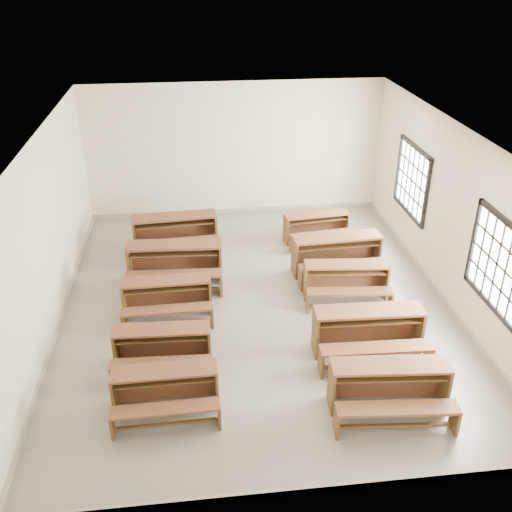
{
  "coord_description": "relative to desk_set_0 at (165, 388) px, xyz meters",
  "views": [
    {
      "loc": [
        -1.05,
        -8.82,
        5.74
      ],
      "look_at": [
        0.0,
        0.0,
        1.0
      ],
      "focal_mm": 40.0,
      "sensor_mm": 36.0,
      "label": 1
    }
  ],
  "objects": [
    {
      "name": "desk_set_6",
      "position": [
        3.19,
        0.94,
        0.07
      ],
      "size": [
        1.76,
        0.96,
        0.78
      ],
      "rotation": [
        0.0,
        0.0,
        -0.03
      ],
      "color": "brown",
      "rests_on": "ground"
    },
    {
      "name": "desk_set_9",
      "position": [
        3.24,
        5.02,
        -0.01
      ],
      "size": [
        1.51,
        0.9,
        0.64
      ],
      "rotation": [
        0.0,
        0.0,
        0.12
      ],
      "color": "brown",
      "rests_on": "ground"
    },
    {
      "name": "desk_set_0",
      "position": [
        0.0,
        0.0,
        0.0
      ],
      "size": [
        1.48,
        0.78,
        0.66
      ],
      "rotation": [
        0.0,
        0.0,
        0.02
      ],
      "color": "brown",
      "rests_on": "ground"
    },
    {
      "name": "desk_set_1",
      "position": [
        -0.06,
        0.98,
        0.01
      ],
      "size": [
        1.52,
        0.84,
        0.67
      ],
      "rotation": [
        0.0,
        0.0,
        -0.04
      ],
      "color": "brown",
      "rests_on": "ground"
    },
    {
      "name": "desk_set_2",
      "position": [
        -0.02,
        2.41,
        0.02
      ],
      "size": [
        1.57,
        0.84,
        0.7
      ],
      "rotation": [
        0.0,
        0.0,
        0.02
      ],
      "color": "brown",
      "rests_on": "ground"
    },
    {
      "name": "desk_set_8",
      "position": [
        3.33,
        3.55,
        0.07
      ],
      "size": [
        1.8,
        1.0,
        0.79
      ],
      "rotation": [
        0.0,
        0.0,
        0.05
      ],
      "color": "brown",
      "rests_on": "ground"
    },
    {
      "name": "desk_set_7",
      "position": [
        3.27,
        2.6,
        0.02
      ],
      "size": [
        1.62,
        0.95,
        0.7
      ],
      "rotation": [
        0.0,
        0.0,
        -0.1
      ],
      "color": "brown",
      "rests_on": "ground"
    },
    {
      "name": "desk_set_4",
      "position": [
        0.11,
        4.91,
        0.08
      ],
      "size": [
        1.85,
        1.06,
        0.8
      ],
      "rotation": [
        0.0,
        0.0,
        0.08
      ],
      "color": "brown",
      "rests_on": "ground"
    },
    {
      "name": "desk_set_5",
      "position": [
        3.11,
        -0.36,
        0.05
      ],
      "size": [
        1.71,
        0.99,
        0.74
      ],
      "rotation": [
        0.0,
        0.0,
        -0.08
      ],
      "color": "brown",
      "rests_on": "ground"
    },
    {
      "name": "desk_set_3",
      "position": [
        0.12,
        3.55,
        0.09
      ],
      "size": [
        1.85,
        1.03,
        0.81
      ],
      "rotation": [
        0.0,
        0.0,
        -0.05
      ],
      "color": "brown",
      "rests_on": "ground"
    },
    {
      "name": "room",
      "position": [
        1.67,
        2.58,
        1.76
      ],
      "size": [
        8.5,
        8.5,
        3.2
      ],
      "color": "slate",
      "rests_on": "ground"
    }
  ]
}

